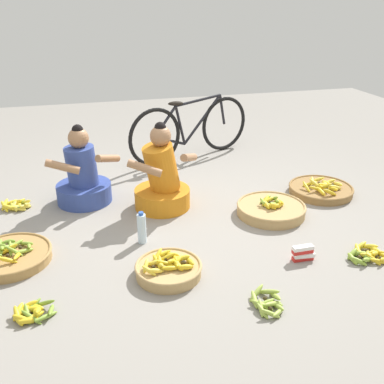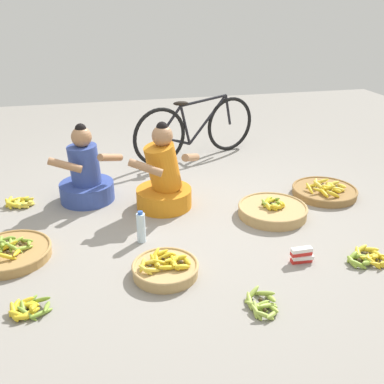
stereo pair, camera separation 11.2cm
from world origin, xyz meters
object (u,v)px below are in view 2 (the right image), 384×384
at_px(vendor_woman_front, 164,181).
at_px(vendor_woman_behind, 86,177).
at_px(banana_basket_back_left, 325,191).
at_px(loose_bananas_mid_right, 27,309).
at_px(bicycle_leaning, 196,129).
at_px(banana_basket_front_left, 10,252).
at_px(banana_basket_near_vendor, 272,210).
at_px(packet_carton_stack, 302,255).
at_px(water_bottle, 141,227).
at_px(loose_bananas_front_center, 367,257).
at_px(banana_basket_mid_left, 165,268).
at_px(loose_bananas_back_right, 21,202).
at_px(loose_bananas_near_bicycle, 262,304).

distance_m(vendor_woman_front, vendor_woman_behind, 0.77).
relative_size(banana_basket_back_left, loose_bananas_mid_right, 2.26).
xyz_separation_m(bicycle_leaning, banana_basket_front_left, (-1.92, -1.91, -0.31)).
relative_size(banana_basket_near_vendor, packet_carton_stack, 3.62).
bearing_deg(loose_bananas_mid_right, banana_basket_near_vendor, 24.02).
distance_m(banana_basket_near_vendor, water_bottle, 1.23).
bearing_deg(vendor_woman_front, banana_basket_back_left, -3.94).
xyz_separation_m(vendor_woman_front, vendor_woman_behind, (-0.70, 0.31, -0.02)).
height_order(loose_bananas_mid_right, loose_bananas_front_center, same).
relative_size(vendor_woman_front, banana_basket_mid_left, 1.71).
xyz_separation_m(loose_bananas_mid_right, packet_carton_stack, (1.95, 0.14, 0.03)).
bearing_deg(packet_carton_stack, loose_bananas_back_right, 145.31).
xyz_separation_m(water_bottle, packet_carton_stack, (1.13, -0.57, -0.07)).
distance_m(banana_basket_near_vendor, packet_carton_stack, 0.77).
bearing_deg(banana_basket_mid_left, bicycle_leaning, 71.45).
height_order(banana_basket_front_left, water_bottle, water_bottle).
relative_size(banana_basket_mid_left, loose_bananas_front_center, 1.46).
bearing_deg(banana_basket_near_vendor, banana_basket_back_left, 23.84).
xyz_separation_m(bicycle_leaning, loose_bananas_mid_right, (-1.73, -2.61, -0.33)).
bearing_deg(loose_bananas_back_right, banana_basket_back_left, -8.49).
distance_m(banana_basket_near_vendor, loose_bananas_back_right, 2.38).
xyz_separation_m(vendor_woman_front, loose_bananas_near_bicycle, (0.36, -1.61, -0.24)).
bearing_deg(vendor_woman_behind, loose_bananas_near_bicycle, -61.08).
distance_m(banana_basket_front_left, packet_carton_stack, 2.21).
height_order(loose_bananas_mid_right, loose_bananas_near_bicycle, same).
height_order(banana_basket_back_left, water_bottle, water_bottle).
relative_size(loose_bananas_front_center, water_bottle, 1.21).
bearing_deg(banana_basket_mid_left, vendor_woman_behind, 110.23).
height_order(banana_basket_near_vendor, loose_bananas_mid_right, banana_basket_near_vendor).
height_order(vendor_woman_front, loose_bananas_back_right, vendor_woman_front).
xyz_separation_m(bicycle_leaning, banana_basket_mid_left, (-0.80, -2.39, -0.30)).
distance_m(loose_bananas_front_center, packet_carton_stack, 0.50).
distance_m(vendor_woman_front, banana_basket_near_vendor, 1.03).
bearing_deg(banana_basket_near_vendor, packet_carton_stack, -96.29).
distance_m(vendor_woman_front, water_bottle, 0.68).
bearing_deg(packet_carton_stack, vendor_woman_behind, 136.03).
xyz_separation_m(banana_basket_mid_left, water_bottle, (-0.11, 0.50, 0.07)).
relative_size(loose_bananas_mid_right, water_bottle, 1.04).
relative_size(vendor_woman_front, banana_basket_back_left, 1.29).
bearing_deg(banana_basket_near_vendor, banana_basket_mid_left, -147.93).
bearing_deg(banana_basket_near_vendor, water_bottle, -171.16).
distance_m(vendor_woman_behind, banana_basket_near_vendor, 1.79).
relative_size(banana_basket_mid_left, loose_bananas_mid_right, 1.70).
relative_size(banana_basket_front_left, packet_carton_stack, 3.55).
relative_size(banana_basket_near_vendor, banana_basket_front_left, 1.02).
height_order(banana_basket_front_left, packet_carton_stack, banana_basket_front_left).
xyz_separation_m(banana_basket_back_left, packet_carton_stack, (-0.77, -1.06, 0.01)).
height_order(banana_basket_back_left, loose_bananas_front_center, banana_basket_back_left).
relative_size(banana_basket_back_left, loose_bananas_back_right, 2.15).
bearing_deg(water_bottle, loose_bananas_back_right, 138.26).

